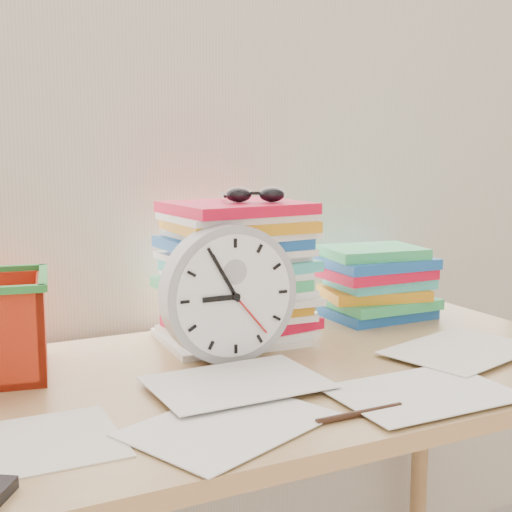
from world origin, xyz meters
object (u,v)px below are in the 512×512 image
book_stack (377,282)px  paper_stack (234,272)px  desk (252,411)px  clock (229,294)px

book_stack → paper_stack: bearing=-175.9°
desk → book_stack: (0.44, 0.23, 0.16)m
clock → book_stack: 0.48m
desk → paper_stack: 0.31m
clock → book_stack: (0.45, 0.16, -0.05)m
paper_stack → book_stack: 0.39m
desk → book_stack: size_ratio=5.02×
paper_stack → clock: paper_stack is taller
clock → book_stack: clock is taller
paper_stack → book_stack: paper_stack is taller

